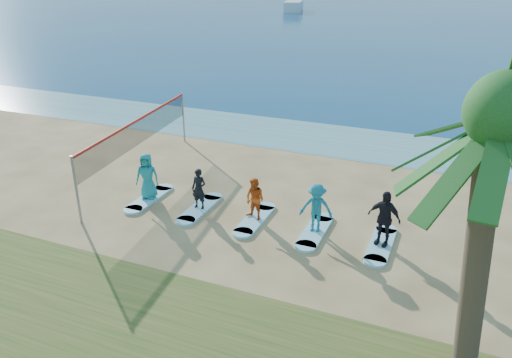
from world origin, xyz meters
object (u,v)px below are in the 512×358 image
at_px(surfboard_1, 200,208).
at_px(surfboard_2, 255,219).
at_px(surfboard_4, 381,245).
at_px(student_4, 384,218).
at_px(boat_offshore_a, 293,11).
at_px(paddleboarder, 492,117).
at_px(volleyball_net, 139,132).
at_px(surfboard_0, 149,198).
at_px(student_2, 255,199).
at_px(surfboard_3, 315,231).
at_px(student_3, 316,208).
at_px(paddleboard, 489,132).
at_px(student_0, 147,176).
at_px(student_1, 199,189).
at_px(palm_tree, 507,115).

distance_m(surfboard_1, surfboard_2, 2.20).
xyz_separation_m(surfboard_4, student_4, (0.00, 0.00, 0.97)).
relative_size(boat_offshore_a, student_4, 4.36).
distance_m(paddleboarder, surfboard_1, 17.03).
bearing_deg(student_4, volleyball_net, -177.09).
xyz_separation_m(surfboard_0, surfboard_1, (2.20, 0.00, 0.00)).
relative_size(boat_offshore_a, surfboard_0, 3.65).
distance_m(student_2, surfboard_3, 2.34).
distance_m(surfboard_2, student_3, 2.38).
bearing_deg(student_2, paddleboard, 75.63).
distance_m(volleyball_net, surfboard_1, 4.73).
bearing_deg(surfboard_4, student_2, 180.00).
distance_m(student_0, surfboard_3, 6.68).
height_order(student_2, surfboard_3, student_2).
height_order(paddleboard, student_1, student_1).
bearing_deg(surfboard_2, volleyball_net, 161.97).
relative_size(student_1, student_2, 1.00).
height_order(palm_tree, surfboard_1, palm_tree).
bearing_deg(student_1, surfboard_4, -0.71).
bearing_deg(volleyball_net, surfboard_2, -18.03).
height_order(paddleboarder, surfboard_4, paddleboarder).
relative_size(paddleboard, student_4, 1.63).
bearing_deg(student_0, paddleboard, 30.69).
bearing_deg(paddleboarder, surfboard_0, 148.79).
height_order(surfboard_1, student_4, student_4).
height_order(volleyball_net, surfboard_0, volleyball_net).
bearing_deg(surfboard_3, student_2, 180.00).
height_order(volleyball_net, paddleboard, volleyball_net).
xyz_separation_m(student_0, student_4, (8.81, 0.00, 0.03)).
xyz_separation_m(surfboard_2, student_3, (2.20, 0.00, 0.89)).
height_order(paddleboarder, surfboard_2, paddleboarder).
xyz_separation_m(volleyball_net, student_1, (3.88, -1.98, -1.06)).
xyz_separation_m(surfboard_1, student_1, (0.00, 0.00, 0.80)).
relative_size(boat_offshore_a, surfboard_3, 3.65).
bearing_deg(volleyball_net, paddleboarder, 40.59).
height_order(volleyball_net, student_2, volleyball_net).
relative_size(surfboard_0, student_4, 1.20).
relative_size(boat_offshore_a, student_2, 5.34).
xyz_separation_m(surfboard_0, student_2, (4.41, 0.00, 0.80)).
height_order(paddleboarder, student_2, paddleboarder).
distance_m(boat_offshore_a, student_1, 81.22).
bearing_deg(student_2, surfboard_4, 14.86).
bearing_deg(boat_offshore_a, paddleboard, -75.77).
height_order(palm_tree, student_0, palm_tree).
bearing_deg(student_0, paddleboarder, 30.69).
xyz_separation_m(palm_tree, student_4, (-2.44, 4.85, -4.92)).
bearing_deg(volleyball_net, surfboard_3, -13.44).
relative_size(surfboard_0, student_1, 1.46).
distance_m(paddleboarder, surfboard_2, 15.85).
xyz_separation_m(student_2, surfboard_3, (2.20, 0.00, -0.80)).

